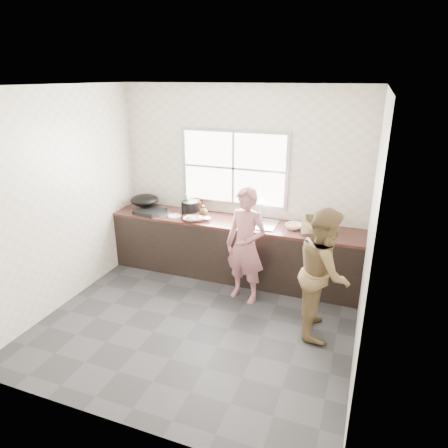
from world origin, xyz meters
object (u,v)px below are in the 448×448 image
at_px(bottle_brown_tall, 198,205).
at_px(glass_jar, 193,207).
at_px(pot_lid_right, 158,209).
at_px(bottle_green, 187,202).
at_px(burner, 150,211).
at_px(bottle_brown_short, 204,211).
at_px(cutting_board, 196,217).
at_px(pot_lid_left, 164,214).
at_px(woman, 246,249).
at_px(person_side, 324,272).
at_px(bowl_held, 250,222).
at_px(plate_food, 175,216).
at_px(black_pot, 190,207).
at_px(wok, 144,200).
at_px(bowl_crabs, 294,227).
at_px(dish_rack, 317,222).
at_px(bowl_mince, 192,219).

relative_size(bottle_brown_tall, glass_jar, 1.97).
bearing_deg(bottle_brown_tall, pot_lid_right, -166.76).
bearing_deg(pot_lid_right, bottle_green, 10.65).
distance_m(burner, pot_lid_right, 0.19).
bearing_deg(bottle_brown_short, cutting_board, -114.37).
bearing_deg(pot_lid_left, woman, -17.67).
distance_m(woman, burner, 1.72).
bearing_deg(person_side, bottle_brown_short, 53.18).
relative_size(bowl_held, plate_food, 0.99).
bearing_deg(black_pot, pot_lid_left, -151.34).
height_order(woman, cutting_board, woman).
distance_m(bottle_brown_tall, pot_lid_left, 0.54).
bearing_deg(cutting_board, plate_food, -174.97).
bearing_deg(wok, black_pot, 3.36).
relative_size(burner, pot_lid_right, 1.43).
bearing_deg(plate_food, bottle_brown_tall, 55.86).
height_order(bowl_crabs, bowl_held, bowl_held).
relative_size(woman, wok, 3.32).
bearing_deg(glass_jar, person_side, -28.52).
height_order(bottle_green, bottle_brown_short, bottle_green).
xyz_separation_m(bowl_held, glass_jar, (-0.99, 0.28, 0.02)).
relative_size(bowl_held, dish_rack, 0.48).
height_order(bowl_mince, wok, wok).
xyz_separation_m(woman, bottle_brown_short, (-0.84, 0.60, 0.23)).
bearing_deg(bottle_brown_short, pot_lid_left, -165.84).
bearing_deg(glass_jar, bottle_brown_tall, -6.23).
height_order(bowl_mince, bowl_crabs, bowl_crabs).
distance_m(person_side, dish_rack, 0.93).
bearing_deg(burner, bottle_brown_tall, 26.56).
bearing_deg(burner, woman, -15.16).
distance_m(woman, black_pot, 1.27).
xyz_separation_m(cutting_board, wok, (-0.92, 0.14, 0.12)).
distance_m(cutting_board, bottle_brown_short, 0.16).
relative_size(bottle_brown_short, burner, 0.42).
distance_m(woman, plate_food, 1.31).
height_order(glass_jar, pot_lid_left, glass_jar).
height_order(black_pot, wok, wok).
relative_size(bowl_mince, bottle_brown_tall, 1.02).
height_order(bowl_held, bottle_brown_short, bottle_brown_short).
height_order(bottle_green, dish_rack, dish_rack).
distance_m(bowl_mince, dish_rack, 1.73).
bearing_deg(person_side, bottle_green, 54.28).
bearing_deg(cutting_board, pot_lid_right, 166.67).
bearing_deg(bowl_mince, woman, -20.57).
bearing_deg(dish_rack, bowl_crabs, 158.63).
relative_size(woman, plate_food, 7.27).
xyz_separation_m(glass_jar, pot_lid_right, (-0.52, -0.16, -0.05)).
bearing_deg(bowl_held, bottle_green, 168.85).
height_order(bowl_held, dish_rack, dish_rack).
relative_size(bottle_green, dish_rack, 0.70).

